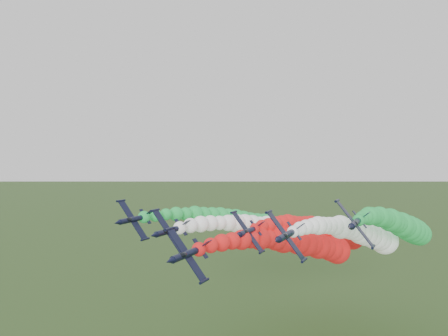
# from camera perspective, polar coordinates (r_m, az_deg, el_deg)

# --- Properties ---
(jet_lead) EXTENTS (16.91, 88.03, 22.12)m
(jet_lead) POSITION_cam_1_polar(r_m,az_deg,el_deg) (123.76, 11.01, -9.85)
(jet_lead) COLOR black
(jet_lead) RESTS_ON ground
(jet_inner_left) EXTENTS (16.49, 87.61, 21.70)m
(jet_inner_left) POSITION_cam_1_polar(r_m,az_deg,el_deg) (137.34, 8.10, -8.23)
(jet_inner_left) COLOR black
(jet_inner_left) RESTS_ON ground
(jet_inner_right) EXTENTS (17.15, 88.27, 22.36)m
(jet_inner_right) POSITION_cam_1_polar(r_m,az_deg,el_deg) (133.83, 18.05, -8.28)
(jet_inner_right) COLOR black
(jet_inner_right) RESTS_ON ground
(jet_outer_left) EXTENTS (16.61, 87.73, 21.82)m
(jet_outer_left) POSITION_cam_1_polar(r_m,az_deg,el_deg) (144.58, 4.02, -7.31)
(jet_outer_left) COLOR black
(jet_outer_left) RESTS_ON ground
(jet_outer_right) EXTENTS (16.54, 87.66, 21.75)m
(jet_outer_right) POSITION_cam_1_polar(r_m,az_deg,el_deg) (139.57, 22.49, -7.12)
(jet_outer_right) COLOR black
(jet_outer_right) RESTS_ON ground
(jet_trail) EXTENTS (16.92, 88.04, 22.13)m
(jet_trail) POSITION_cam_1_polar(r_m,az_deg,el_deg) (146.07, 13.77, -8.12)
(jet_trail) COLOR black
(jet_trail) RESTS_ON ground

